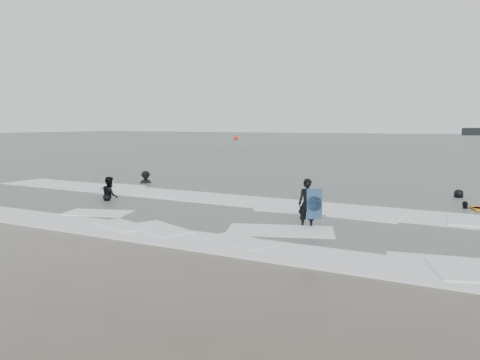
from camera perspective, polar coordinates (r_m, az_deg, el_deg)
The scene contains 10 objects.
ground at distance 14.88m, azimuth -9.37°, elevation -6.21°, with size 320.00×320.00×0.00m, color brown.
sea at distance 91.88m, azimuth 23.23°, elevation 4.21°, with size 320.00×320.00×0.00m, color #47544C.
surfer_centre at distance 15.25m, azimuth 8.17°, elevation -5.87°, with size 0.60×0.39×1.64m, color black.
surfer_wading at distance 21.06m, azimuth -15.54°, elevation -2.54°, with size 0.80×0.62×1.64m, color black.
surfer_breaker at distance 26.58m, azimuth -11.41°, elevation -0.53°, with size 1.04×0.60×1.61m, color black.
surfer_right_near at distance 20.33m, azimuth 25.77°, elevation -3.31°, with size 0.88×0.37×1.50m, color black.
surfer_right_far at distance 23.26m, azimuth 25.08°, elevation -2.07°, with size 0.77×0.50×1.57m, color black.
surf_foam at distance 17.86m, azimuth -2.01°, elevation -3.81°, with size 30.03×9.06×0.09m.
bodyboards at distance 17.85m, azimuth 6.00°, elevation -2.36°, with size 15.31×6.87×1.25m.
buoy at distance 99.54m, azimuth -0.54°, elevation 5.13°, with size 1.00×1.00×1.65m.
Camera 1 is at (9.00, -11.37, 3.33)m, focal length 35.00 mm.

